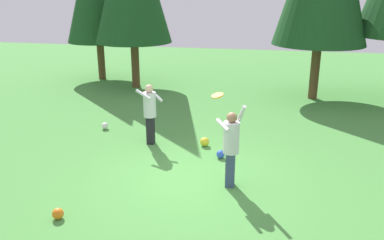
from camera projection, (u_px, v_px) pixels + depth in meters
ground_plane at (191, 179)px, 8.95m from camera, size 40.00×40.00×0.00m
person_thrower at (231, 143)px, 8.32m from camera, size 0.66×0.66×1.84m
person_catcher at (150, 109)px, 10.67m from camera, size 0.74×0.71×1.66m
frisbee at (217, 95)px, 8.79m from camera, size 0.38×0.38×0.09m
ball_yellow at (205, 142)px, 10.76m from camera, size 0.24×0.24×0.24m
ball_orange at (58, 214)px, 7.37m from camera, size 0.21×0.21×0.21m
ball_blue at (221, 154)px, 10.00m from camera, size 0.21×0.21×0.21m
ball_white at (105, 126)px, 12.05m from camera, size 0.21×0.21×0.21m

